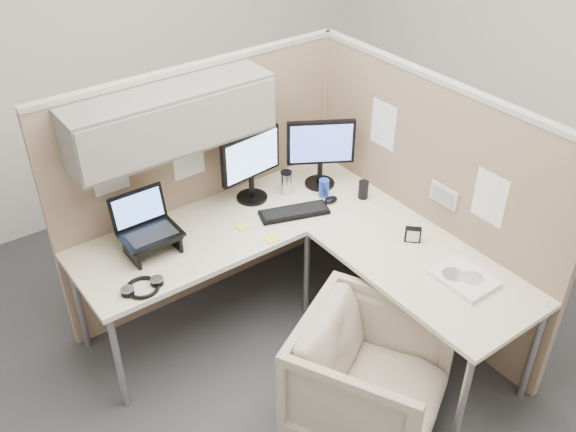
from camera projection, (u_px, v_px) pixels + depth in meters
ground at (299, 350)px, 4.04m from camera, size 4.50×4.50×0.00m
partition_back at (189, 156)px, 3.86m from camera, size 2.00×0.36×1.63m
partition_right at (422, 200)px, 3.97m from camera, size 0.07×2.03×1.63m
desk at (304, 247)px, 3.80m from camera, size 2.00×1.98×0.73m
office_chair at (371, 371)px, 3.40m from camera, size 0.97×0.95×0.76m
monitor_left at (251, 161)px, 4.00m from camera, size 0.44×0.20×0.47m
monitor_right at (321, 148)px, 4.14m from camera, size 0.40×0.25×0.47m
laptop_station at (148, 231)px, 3.63m from camera, size 0.33×0.28×0.34m
keyboard at (294, 212)px, 4.00m from camera, size 0.46×0.28×0.02m
mouse at (331, 200)px, 4.11m from camera, size 0.10×0.07×0.03m
travel_mug at (286, 182)px, 4.16m from camera, size 0.08×0.08×0.16m
soda_can_green at (363, 190)px, 4.13m from camera, size 0.07×0.07×0.12m
soda_can_silver at (324, 188)px, 4.15m from camera, size 0.07×0.07×0.12m
sticky_note_b at (271, 239)px, 3.78m from camera, size 0.08×0.08×0.01m
sticky_note_d at (243, 227)px, 3.88m from camera, size 0.08×0.08×0.01m
headphones at (143, 287)px, 3.41m from camera, size 0.23×0.20×0.03m
paper_stack at (465, 279)px, 3.47m from camera, size 0.25×0.31×0.03m
desk_clock at (413, 235)px, 3.75m from camera, size 0.09×0.09×0.09m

